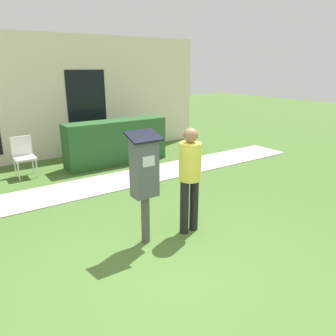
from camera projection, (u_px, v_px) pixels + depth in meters
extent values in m
plane|color=#476B2D|center=(165.00, 270.00, 4.02)|extent=(40.00, 40.00, 0.00)
cube|color=#B7B2A8|center=(74.00, 190.00, 6.58)|extent=(12.00, 1.10, 0.02)
cube|color=beige|center=(32.00, 99.00, 8.29)|extent=(10.00, 0.24, 3.20)
cube|color=black|center=(87.00, 107.00, 9.03)|extent=(1.10, 0.02, 2.00)
cylinder|color=#4C4C4C|center=(145.00, 219.00, 4.57)|extent=(0.12, 0.12, 0.70)
cube|color=#4C5156|center=(144.00, 168.00, 4.35)|extent=(0.34, 0.22, 0.80)
cube|color=silver|center=(149.00, 161.00, 4.22)|extent=(0.18, 0.01, 0.14)
cube|color=black|center=(144.00, 136.00, 4.22)|extent=(0.44, 0.31, 0.12)
cylinder|color=black|center=(184.00, 207.00, 4.81)|extent=(0.13, 0.13, 0.82)
cylinder|color=black|center=(194.00, 204.00, 4.91)|extent=(0.13, 0.13, 0.82)
cylinder|color=#EADB4C|center=(190.00, 162.00, 4.65)|extent=(0.32, 0.32, 0.55)
sphere|color=#8C6647|center=(191.00, 135.00, 4.54)|extent=(0.21, 0.21, 0.21)
cylinder|color=white|center=(19.00, 171.00, 7.09)|extent=(0.03, 0.03, 0.42)
cylinder|color=white|center=(37.00, 168.00, 7.30)|extent=(0.03, 0.03, 0.42)
cylinder|color=white|center=(15.00, 167.00, 7.39)|extent=(0.03, 0.03, 0.42)
cylinder|color=white|center=(33.00, 164.00, 7.60)|extent=(0.03, 0.03, 0.42)
cube|color=white|center=(25.00, 158.00, 7.27)|extent=(0.44, 0.44, 0.04)
cube|color=white|center=(21.00, 146.00, 7.36)|extent=(0.44, 0.04, 0.44)
cylinder|color=white|center=(84.00, 162.00, 7.75)|extent=(0.03, 0.03, 0.42)
cylinder|color=white|center=(99.00, 160.00, 7.95)|extent=(0.03, 0.03, 0.42)
cylinder|color=white|center=(79.00, 159.00, 8.04)|extent=(0.03, 0.03, 0.42)
cylinder|color=white|center=(93.00, 157.00, 8.25)|extent=(0.03, 0.03, 0.42)
cube|color=white|center=(88.00, 150.00, 7.93)|extent=(0.44, 0.44, 0.04)
cube|color=white|center=(84.00, 139.00, 8.02)|extent=(0.44, 0.04, 0.44)
cube|color=#285628|center=(116.00, 142.00, 8.30)|extent=(2.60, 0.60, 1.10)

